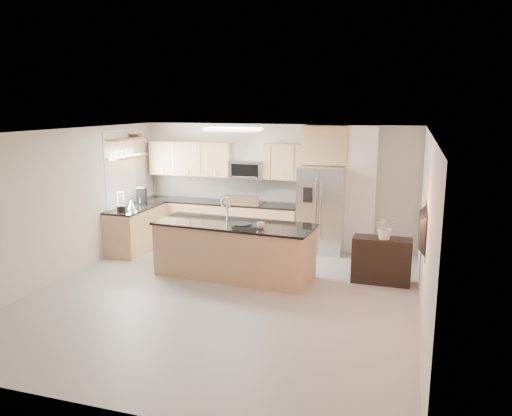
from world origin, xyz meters
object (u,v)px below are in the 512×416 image
(flower_vase, at_px, (386,221))
(television, at_px, (419,229))
(range, at_px, (246,223))
(blender, at_px, (121,203))
(microwave, at_px, (247,170))
(platter, at_px, (242,224))
(island, at_px, (234,250))
(refrigerator, at_px, (322,210))
(coffee_maker, at_px, (142,196))
(cup, at_px, (261,225))
(kettle, at_px, (132,204))
(credenza, at_px, (382,260))
(bowl, at_px, (135,135))

(flower_vase, xyz_separation_m, television, (0.49, -1.48, 0.25))
(range, height_order, blender, blender)
(microwave, xyz_separation_m, platter, (0.62, -2.20, -0.65))
(island, xyz_separation_m, flower_vase, (2.56, 0.39, 0.61))
(range, relative_size, blender, 2.84)
(blender, bearing_deg, island, -10.07)
(range, height_order, island, island)
(range, distance_m, refrigerator, 1.71)
(microwave, height_order, island, microwave)
(coffee_maker, height_order, flower_vase, flower_vase)
(cup, height_order, flower_vase, flower_vase)
(range, height_order, flower_vase, flower_vase)
(kettle, relative_size, flower_vase, 0.37)
(blender, height_order, television, television)
(credenza, distance_m, cup, 2.16)
(bowl, bearing_deg, island, -27.50)
(island, distance_m, flower_vase, 2.66)
(bowl, distance_m, television, 6.36)
(range, bearing_deg, kettle, -147.78)
(refrigerator, relative_size, coffee_maker, 5.06)
(blender, bearing_deg, coffee_maker, 91.38)
(kettle, xyz_separation_m, bowl, (-0.22, 0.65, 1.36))
(island, relative_size, kettle, 12.38)
(flower_vase, bearing_deg, island, -171.39)
(kettle, bearing_deg, coffee_maker, 97.60)
(credenza, bearing_deg, television, -70.37)
(microwave, relative_size, flower_vase, 1.22)
(refrigerator, relative_size, platter, 5.30)
(refrigerator, bearing_deg, television, -58.96)
(microwave, bearing_deg, flower_vase, -30.40)
(blender, distance_m, coffee_maker, 0.83)
(microwave, xyz_separation_m, television, (3.51, -3.24, -0.28))
(range, height_order, microwave, microwave)
(island, distance_m, bowl, 3.59)
(television, bearing_deg, coffee_maker, 67.09)
(coffee_maker, xyz_separation_m, bowl, (-0.16, 0.13, 1.29))
(range, height_order, cup, range)
(flower_vase, height_order, television, television)
(range, height_order, coffee_maker, coffee_maker)
(blender, height_order, bowl, bowl)
(range, distance_m, bowl, 3.02)
(credenza, distance_m, blender, 5.10)
(kettle, bearing_deg, bowl, 108.99)
(credenza, bearing_deg, microwave, 150.49)
(refrigerator, xyz_separation_m, credenza, (1.32, -1.54, -0.50))
(credenza, xyz_separation_m, television, (0.53, -1.53, 0.96))
(platter, bearing_deg, refrigerator, 63.00)
(range, bearing_deg, platter, -73.30)
(credenza, bearing_deg, range, 152.32)
(kettle, xyz_separation_m, television, (5.54, -1.84, 0.33))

